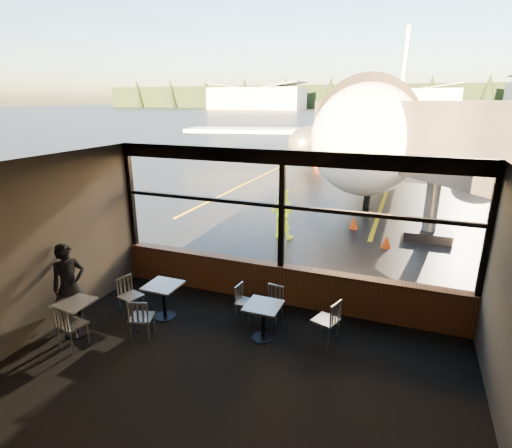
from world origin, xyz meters
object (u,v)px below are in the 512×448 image
Objects in this scene: cafe_table_mid at (164,301)px; cone_wing at (317,163)px; chair_near_n at (272,306)px; chair_near_e at (326,321)px; cone_extra at (386,241)px; ground_crew at (282,213)px; jet_bridge at (449,171)px; chair_near_w at (246,303)px; airliner at (395,80)px; chair_mid_s at (142,318)px; cafe_table_left at (76,318)px; passenger at (69,286)px; cafe_table_near at (263,322)px; cone_nose at (354,223)px; chair_left_s at (72,325)px; chair_mid_w at (131,297)px.

cone_wing is at bearing 93.87° from cafe_table_mid.
chair_near_e is at bearing 173.92° from chair_near_n.
chair_near_e is 5.87m from cone_extra.
ground_crew reaches higher than cone_extra.
jet_bridge reaches higher than chair_near_w.
airliner is 23.80m from cafe_table_mid.
chair_near_n is at bearing 14.21° from chair_mid_s.
cafe_table_left is 0.40× the size of passenger.
cafe_table_near is at bearing 125.51° from chair_near_e.
jet_bridge is at bearing -14.87° from cone_nose.
jet_bridge is 14.31× the size of cafe_table_mid.
chair_left_s is at bearing -123.71° from cone_extra.
chair_near_n is (-0.82, -22.40, -5.31)m from airliner.
jet_bridge reaches higher than chair_mid_s.
jet_bridge is 24.18× the size of cone_nose.
chair_mid_w reaches higher than cone_nose.
cafe_table_left is 3.41m from chair_near_w.
cafe_table_left is (-4.31, -24.18, -5.36)m from airliner.
chair_mid_w is (-0.71, -0.18, 0.05)m from cafe_table_mid.
chair_near_e reaches higher than cone_nose.
chair_near_n is 4.14m from passenger.
airliner reaches higher than cone_extra.
chair_left_s is at bearing -99.36° from airliner.
chair_near_e reaches higher than chair_mid_w.
chair_near_w is 0.87× the size of chair_left_s.
cafe_table_mid is at bearing -129.15° from jet_bridge.
chair_mid_s is at bearing -159.35° from cafe_table_near.
passenger reaches higher than chair_mid_s.
chair_left_s reaches higher than chair_mid_w.
cafe_table_mid is 0.73m from chair_mid_w.
cafe_table_left is 1.16m from chair_mid_w.
chair_mid_s is 6.80m from ground_crew.
chair_near_n is at bearing -79.80° from cone_wing.
cafe_table_near is 7.79m from cone_nose.
ground_crew reaches higher than chair_near_w.
chair_near_e is at bearing 115.86° from ground_crew.
airliner is at bearing 79.89° from cafe_table_left.
cafe_table_left is at bearing -89.60° from cone_wing.
chair_mid_w is 0.96× the size of chair_left_s.
chair_near_e is at bearing -45.92° from passenger.
chair_mid_w is at bearing -131.76° from jet_bridge.
jet_bridge is at bearing 63.76° from cafe_table_near.
ground_crew is at bearing 65.32° from chair_mid_s.
chair_near_n is 1.44× the size of cone_wing.
airliner reaches higher than cafe_table_left.
chair_left_s is at bearing -164.14° from chair_mid_s.
cone_wing is at bearing 29.16° from passenger.
chair_near_n is at bearing 119.79° from chair_mid_w.
chair_mid_s is at bearing -44.50° from chair_near_w.
jet_bridge reaches higher than chair_mid_w.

